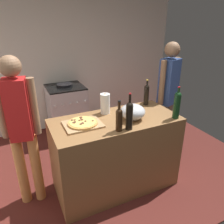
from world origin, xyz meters
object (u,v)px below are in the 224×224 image
at_px(wine_bottle_green, 119,118).
at_px(stove, 67,110).
at_px(person_in_stripes, 21,126).
at_px(mixing_bowl, 133,112).
at_px(paper_towel_roll, 105,104).
at_px(pizza, 83,123).
at_px(person_in_red, 168,93).
at_px(wine_bottle_clear, 177,104).
at_px(wine_bottle_dark, 146,94).
at_px(wine_bottle_amber, 129,114).

relative_size(wine_bottle_green, stove, 0.35).
bearing_deg(person_in_stripes, wine_bottle_green, -26.27).
relative_size(mixing_bowl, paper_towel_roll, 1.15).
xyz_separation_m(pizza, stove, (0.20, 1.62, -0.51)).
height_order(pizza, stove, pizza).
bearing_deg(paper_towel_roll, pizza, -150.96).
bearing_deg(paper_towel_roll, person_in_red, 6.59).
xyz_separation_m(wine_bottle_clear, stove, (-0.82, 1.90, -0.65)).
relative_size(wine_bottle_dark, wine_bottle_green, 1.04).
relative_size(pizza, person_in_red, 0.19).
xyz_separation_m(pizza, person_in_stripes, (-0.61, 0.17, 0.01)).
bearing_deg(wine_bottle_dark, paper_towel_roll, -177.25).
bearing_deg(pizza, mixing_bowl, -8.98).
distance_m(paper_towel_roll, wine_bottle_amber, 0.49).
bearing_deg(mixing_bowl, pizza, 171.02).
xyz_separation_m(mixing_bowl, person_in_red, (0.82, 0.40, -0.02)).
bearing_deg(wine_bottle_clear, wine_bottle_green, 179.70).
xyz_separation_m(pizza, wine_bottle_dark, (0.95, 0.22, 0.12)).
distance_m(wine_bottle_clear, person_in_stripes, 1.70).
bearing_deg(wine_bottle_green, stove, 92.83).
xyz_separation_m(mixing_bowl, wine_bottle_dark, (0.39, 0.31, 0.06)).
distance_m(pizza, paper_towel_roll, 0.41).
relative_size(mixing_bowl, person_in_stripes, 0.17).
bearing_deg(wine_bottle_amber, paper_towel_roll, 96.87).
height_order(wine_bottle_clear, stove, wine_bottle_clear).
relative_size(wine_bottle_green, person_in_stripes, 0.19).
bearing_deg(wine_bottle_clear, mixing_bowl, 157.80).
relative_size(wine_bottle_dark, wine_bottle_amber, 0.87).
xyz_separation_m(mixing_bowl, paper_towel_roll, (-0.21, 0.28, 0.03)).
bearing_deg(wine_bottle_dark, stove, 118.22).
xyz_separation_m(wine_bottle_clear, person_in_red, (0.35, 0.59, -0.10)).
xyz_separation_m(person_in_stripes, person_in_red, (1.99, 0.14, 0.02)).
height_order(wine_bottle_amber, wine_bottle_clear, wine_bottle_amber).
distance_m(wine_bottle_clear, stove, 2.17).
height_order(wine_bottle_amber, person_in_stripes, person_in_stripes).
bearing_deg(stove, paper_towel_roll, -84.15).
bearing_deg(stove, pizza, -97.19).
height_order(paper_towel_roll, wine_bottle_amber, wine_bottle_amber).
relative_size(stove, person_in_stripes, 0.56).
xyz_separation_m(wine_bottle_green, person_in_stripes, (-0.90, 0.45, -0.09)).
distance_m(wine_bottle_dark, wine_bottle_green, 0.82).
height_order(paper_towel_roll, wine_bottle_dark, wine_bottle_dark).
distance_m(pizza, person_in_red, 1.42).
height_order(wine_bottle_dark, stove, wine_bottle_dark).
bearing_deg(paper_towel_roll, wine_bottle_green, -96.37).
height_order(pizza, wine_bottle_green, wine_bottle_green).
bearing_deg(mixing_bowl, person_in_stripes, 167.44).
relative_size(stove, person_in_red, 0.55).
bearing_deg(wine_bottle_dark, person_in_stripes, -178.08).
xyz_separation_m(pizza, wine_bottle_amber, (0.41, -0.29, 0.13)).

